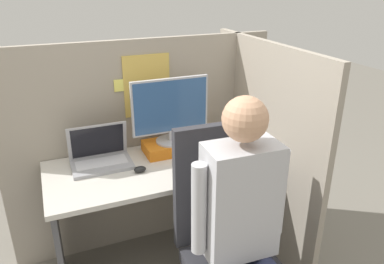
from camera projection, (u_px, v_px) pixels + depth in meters
name	position (u px, v px, depth m)	size (l,w,h in m)	color
cubicle_panel_back	(144.00, 146.00, 2.59)	(1.85, 0.05, 1.47)	gray
cubicle_panel_right	(261.00, 153.00, 2.49)	(0.04, 1.25, 1.47)	gray
desk	(160.00, 192.00, 2.37)	(1.35, 0.62, 0.76)	beige
paper_box	(172.00, 146.00, 2.45)	(0.36, 0.21, 0.07)	orange
monitor	(171.00, 109.00, 2.35)	(0.50, 0.20, 0.42)	#B2B2B7
laptop	(101.00, 157.00, 2.27)	(0.36, 0.23, 0.25)	#99999E
mouse	(140.00, 169.00, 2.19)	(0.07, 0.05, 0.04)	black
stapler	(243.00, 143.00, 2.52)	(0.04, 0.13, 0.05)	black
carrot_toy	(203.00, 164.00, 2.24)	(0.05, 0.16, 0.05)	orange
office_chair	(226.00, 237.00, 1.94)	(0.52, 0.57, 1.15)	#2D2D33
person	(246.00, 220.00, 1.71)	(0.48, 0.44, 1.37)	#282D4C
coffee_mug	(223.00, 136.00, 2.56)	(0.09, 0.09, 0.10)	white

